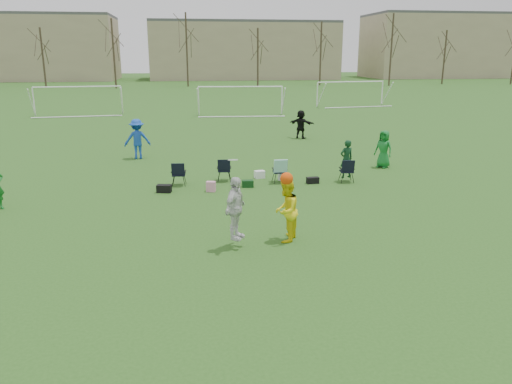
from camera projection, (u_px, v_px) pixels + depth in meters
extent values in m
plane|color=#265119|center=(230.00, 263.00, 12.79)|extent=(260.00, 260.00, 0.00)
imported|color=#1743AD|center=(137.00, 139.00, 25.25)|extent=(1.40, 0.94, 2.01)
imported|color=#136D26|center=(384.00, 149.00, 23.33)|extent=(0.97, 1.01, 1.75)
imported|color=black|center=(301.00, 124.00, 31.33)|extent=(1.63, 1.43, 1.79)
imported|color=silver|center=(235.00, 208.00, 13.52)|extent=(0.91, 1.10, 1.75)
imported|color=yellow|center=(286.00, 211.00, 14.09)|extent=(1.00, 1.09, 1.81)
sphere|color=#DC440B|center=(287.00, 179.00, 13.84)|extent=(0.36, 0.36, 0.36)
cylinder|color=white|center=(233.00, 160.00, 13.12)|extent=(0.27, 0.27, 0.07)
imported|color=#0E331A|center=(346.00, 159.00, 20.76)|extent=(0.66, 0.51, 1.60)
cube|color=black|center=(164.00, 189.00, 19.27)|extent=(0.60, 0.41, 0.30)
cube|color=pink|center=(211.00, 187.00, 19.37)|extent=(0.39, 0.30, 0.40)
cube|color=#0E3512|center=(248.00, 184.00, 20.04)|extent=(0.46, 0.30, 0.28)
cube|color=white|center=(260.00, 174.00, 21.49)|extent=(0.47, 0.37, 0.32)
cylinder|color=white|center=(281.00, 177.00, 21.12)|extent=(0.26, 0.26, 0.30)
cube|color=black|center=(313.00, 180.00, 20.61)|extent=(0.52, 0.31, 0.26)
cube|color=black|center=(179.00, 174.00, 20.24)|extent=(0.65, 0.65, 0.96)
cube|color=black|center=(224.00, 170.00, 20.94)|extent=(0.65, 0.65, 0.96)
cube|color=black|center=(280.00, 171.00, 20.71)|extent=(0.61, 0.61, 0.96)
cube|color=black|center=(347.00, 171.00, 20.79)|extent=(0.66, 0.66, 0.96)
cylinder|color=white|center=(34.00, 102.00, 42.67)|extent=(0.12, 0.12, 2.40)
cylinder|color=white|center=(122.00, 100.00, 44.29)|extent=(0.12, 0.12, 2.40)
cylinder|color=white|center=(77.00, 87.00, 43.16)|extent=(7.28, 0.76, 0.12)
cylinder|color=white|center=(199.00, 101.00, 43.26)|extent=(0.12, 0.12, 2.40)
cylinder|color=white|center=(282.00, 100.00, 43.79)|extent=(0.12, 0.12, 2.40)
cylinder|color=white|center=(240.00, 87.00, 43.21)|extent=(7.29, 0.63, 0.12)
cylinder|color=white|center=(317.00, 95.00, 49.93)|extent=(0.12, 0.12, 2.40)
cylinder|color=white|center=(382.00, 93.00, 51.91)|extent=(0.12, 0.12, 2.40)
cylinder|color=white|center=(351.00, 82.00, 50.60)|extent=(7.25, 1.13, 0.12)
cylinder|color=#382B21|center=(43.00, 58.00, 76.66)|extent=(0.28, 0.28, 9.00)
cylinder|color=#382B21|center=(114.00, 54.00, 75.18)|extent=(0.28, 0.28, 10.20)
cylinder|color=#382B21|center=(187.00, 50.00, 79.41)|extent=(0.28, 0.28, 11.40)
cylinder|color=#382B21|center=(258.00, 58.00, 78.41)|extent=(0.28, 0.28, 9.00)
cylinder|color=#382B21|center=(321.00, 54.00, 82.64)|extent=(0.28, 0.28, 10.20)
cylinder|color=#382B21|center=(391.00, 50.00, 81.16)|extent=(0.28, 0.28, 11.40)
cylinder|color=#382B21|center=(444.00, 57.00, 85.88)|extent=(0.28, 0.28, 9.00)
cube|color=tan|center=(5.00, 49.00, 97.79)|extent=(42.00, 16.00, 12.00)
cube|color=tan|center=(243.00, 52.00, 104.49)|extent=(38.00, 16.00, 11.00)
cube|color=tan|center=(436.00, 47.00, 110.23)|extent=(30.00, 16.00, 13.00)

